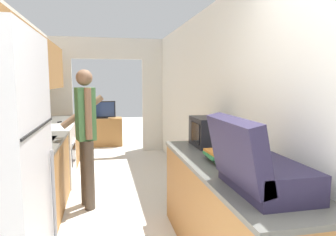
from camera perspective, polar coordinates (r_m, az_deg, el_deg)
The scene contains 13 objects.
wall_left at distance 3.85m, azimuth -28.02°, elevation 5.29°, with size 0.38×7.95×2.50m.
wall_right at distance 3.54m, azimuth 9.90°, elevation 1.66°, with size 0.06×7.95×2.50m.
wall_far_with_doorway at distance 6.68m, azimuth -11.34°, elevation 5.60°, with size 2.80×0.06×2.50m.
counter_left at distance 4.33m, azimuth -22.62°, elevation -8.67°, with size 0.62×4.23×0.88m.
counter_right at distance 2.70m, azimuth 11.23°, elevation -17.86°, with size 0.62×2.14×0.88m.
range_oven at distance 4.94m, azimuth -21.18°, elevation -6.64°, with size 0.66×0.79×1.02m.
person at distance 3.82m, azimuth -15.34°, elevation -2.99°, with size 0.55×0.45×1.72m.
suitcase at distance 1.97m, azimuth 16.48°, elevation -9.04°, with size 0.50×0.65×0.48m.
microwave at distance 3.24m, azimuth 7.95°, elevation -2.58°, with size 0.35×0.44×0.31m.
book_stack at distance 2.65m, azimuth 9.93°, elevation -7.10°, with size 0.23×0.29×0.09m.
tv_cabinet at distance 7.51m, azimuth -12.39°, elevation -2.60°, with size 0.95×0.42×0.68m.
television at distance 7.40m, azimuth -12.50°, elevation 1.52°, with size 0.65×0.16×0.41m.
knife at distance 5.42m, azimuth -19.87°, elevation -0.65°, with size 0.10×0.30×0.02m.
Camera 1 is at (-0.09, -1.10, 1.57)m, focal length 32.00 mm.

